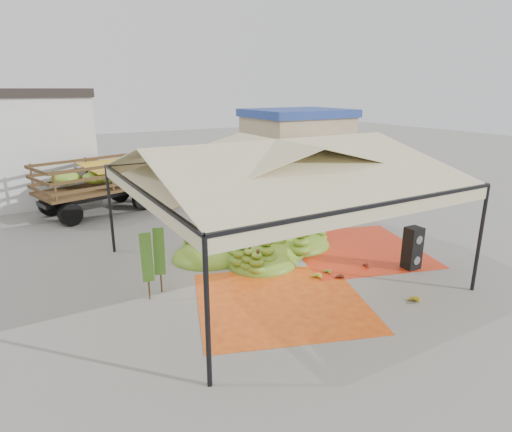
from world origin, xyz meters
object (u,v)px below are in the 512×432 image
vendor (251,202)px  truck_left (123,176)px  speaker_stack (412,248)px  truck_right (296,163)px  banana_heap (258,234)px

vendor → truck_left: 6.55m
speaker_stack → truck_right: truck_right is taller
speaker_stack → vendor: 6.86m
truck_left → truck_right: truck_right is taller
banana_heap → truck_right: bearing=46.8°
banana_heap → truck_left: truck_left is taller
banana_heap → vendor: vendor is taller
banana_heap → truck_left: (-2.49, 8.17, 0.86)m
vendor → truck_right: size_ratio=0.23×
vendor → speaker_stack: bearing=105.0°
truck_left → truck_right: bearing=-25.1°
banana_heap → vendor: (1.37, 2.91, 0.28)m
speaker_stack → truck_left: truck_left is taller
speaker_stack → vendor: size_ratio=0.74×
truck_left → vendor: bearing=-69.6°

